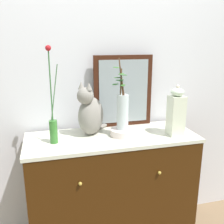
{
  "coord_description": "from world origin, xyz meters",
  "views": [
    {
      "loc": [
        -0.45,
        -1.68,
        1.6
      ],
      "look_at": [
        0.0,
        0.0,
        1.12
      ],
      "focal_mm": 41.04,
      "sensor_mm": 36.0,
      "label": 1
    }
  ],
  "objects_px": {
    "mirror_leaning": "(123,91)",
    "cat_sitting": "(90,113)",
    "vase_glass_clear": "(122,109)",
    "bowl_porcelain": "(122,132)",
    "vase_slim_green": "(53,122)",
    "jar_lidded_porcelain": "(176,112)",
    "sideboard": "(112,193)"
  },
  "relations": [
    {
      "from": "mirror_leaning",
      "to": "cat_sitting",
      "type": "bearing_deg",
      "value": -154.15
    },
    {
      "from": "sideboard",
      "to": "cat_sitting",
      "type": "distance_m",
      "value": 0.65
    },
    {
      "from": "cat_sitting",
      "to": "bowl_porcelain",
      "type": "xyz_separation_m",
      "value": [
        0.22,
        -0.08,
        -0.14
      ]
    },
    {
      "from": "bowl_porcelain",
      "to": "jar_lidded_porcelain",
      "type": "bearing_deg",
      "value": -12.27
    },
    {
      "from": "cat_sitting",
      "to": "vase_slim_green",
      "type": "xyz_separation_m",
      "value": [
        -0.27,
        -0.1,
        -0.01
      ]
    },
    {
      "from": "mirror_leaning",
      "to": "vase_slim_green",
      "type": "distance_m",
      "value": 0.62
    },
    {
      "from": "cat_sitting",
      "to": "vase_slim_green",
      "type": "height_order",
      "value": "vase_slim_green"
    },
    {
      "from": "mirror_leaning",
      "to": "jar_lidded_porcelain",
      "type": "xyz_separation_m",
      "value": [
        0.3,
        -0.31,
        -0.11
      ]
    },
    {
      "from": "sideboard",
      "to": "jar_lidded_porcelain",
      "type": "relative_size",
      "value": 3.34
    },
    {
      "from": "sideboard",
      "to": "bowl_porcelain",
      "type": "distance_m",
      "value": 0.5
    },
    {
      "from": "cat_sitting",
      "to": "bowl_porcelain",
      "type": "height_order",
      "value": "cat_sitting"
    },
    {
      "from": "mirror_leaning",
      "to": "jar_lidded_porcelain",
      "type": "relative_size",
      "value": 1.52
    },
    {
      "from": "sideboard",
      "to": "vase_slim_green",
      "type": "xyz_separation_m",
      "value": [
        -0.41,
        -0.02,
        0.62
      ]
    },
    {
      "from": "cat_sitting",
      "to": "jar_lidded_porcelain",
      "type": "distance_m",
      "value": 0.62
    },
    {
      "from": "jar_lidded_porcelain",
      "to": "cat_sitting",
      "type": "bearing_deg",
      "value": 164.56
    },
    {
      "from": "vase_glass_clear",
      "to": "jar_lidded_porcelain",
      "type": "relative_size",
      "value": 1.37
    },
    {
      "from": "sideboard",
      "to": "mirror_leaning",
      "type": "xyz_separation_m",
      "value": [
        0.15,
        0.21,
        0.75
      ]
    },
    {
      "from": "mirror_leaning",
      "to": "vase_glass_clear",
      "type": "distance_m",
      "value": 0.25
    },
    {
      "from": "bowl_porcelain",
      "to": "vase_glass_clear",
      "type": "bearing_deg",
      "value": -146.6
    },
    {
      "from": "mirror_leaning",
      "to": "bowl_porcelain",
      "type": "bearing_deg",
      "value": -107.99
    },
    {
      "from": "mirror_leaning",
      "to": "cat_sitting",
      "type": "relative_size",
      "value": 1.42
    },
    {
      "from": "vase_slim_green",
      "to": "mirror_leaning",
      "type": "bearing_deg",
      "value": 23.12
    },
    {
      "from": "vase_glass_clear",
      "to": "jar_lidded_porcelain",
      "type": "distance_m",
      "value": 0.39
    },
    {
      "from": "sideboard",
      "to": "mirror_leaning",
      "type": "distance_m",
      "value": 0.79
    },
    {
      "from": "jar_lidded_porcelain",
      "to": "mirror_leaning",
      "type": "bearing_deg",
      "value": 134.88
    },
    {
      "from": "mirror_leaning",
      "to": "cat_sitting",
      "type": "xyz_separation_m",
      "value": [
        -0.29,
        -0.14,
        -0.12
      ]
    },
    {
      "from": "cat_sitting",
      "to": "vase_glass_clear",
      "type": "xyz_separation_m",
      "value": [
        0.22,
        -0.08,
        0.03
      ]
    },
    {
      "from": "bowl_porcelain",
      "to": "vase_glass_clear",
      "type": "height_order",
      "value": "vase_glass_clear"
    },
    {
      "from": "sideboard",
      "to": "vase_glass_clear",
      "type": "relative_size",
      "value": 2.43
    },
    {
      "from": "jar_lidded_porcelain",
      "to": "sideboard",
      "type": "bearing_deg",
      "value": 168.57
    },
    {
      "from": "cat_sitting",
      "to": "vase_glass_clear",
      "type": "distance_m",
      "value": 0.23
    },
    {
      "from": "sideboard",
      "to": "vase_glass_clear",
      "type": "xyz_separation_m",
      "value": [
        0.07,
        -0.01,
        0.67
      ]
    }
  ]
}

